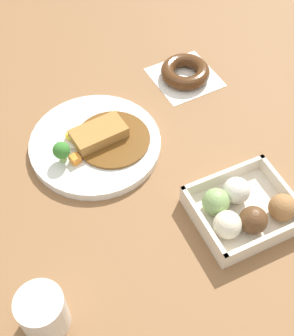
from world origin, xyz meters
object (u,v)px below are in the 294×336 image
object	(u,v)px
donut_box	(243,210)
coffee_mug	(43,312)
chocolate_ring_donut	(185,72)
curry_plate	(96,143)

from	to	relation	value
donut_box	coffee_mug	world-z (taller)	coffee_mug
donut_box	chocolate_ring_donut	bearing A→B (deg)	77.12
donut_box	coffee_mug	size ratio (longest dim) A/B	2.18
chocolate_ring_donut	coffee_mug	bearing A→B (deg)	-138.50
curry_plate	donut_box	bearing A→B (deg)	-56.73
coffee_mug	chocolate_ring_donut	bearing A→B (deg)	41.50
curry_plate	donut_box	distance (m)	0.32
curry_plate	donut_box	world-z (taller)	curry_plate
curry_plate	coffee_mug	distance (m)	0.36
curry_plate	coffee_mug	xyz separation A→B (m)	(-0.20, -0.30, 0.03)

